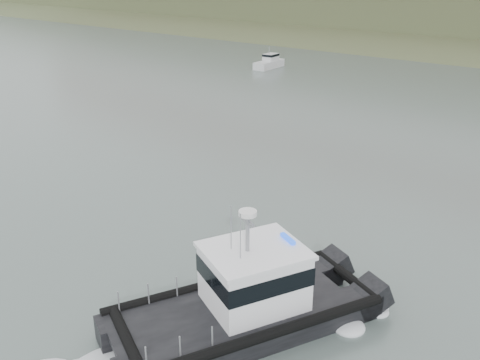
# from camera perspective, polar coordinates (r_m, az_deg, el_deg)

# --- Properties ---
(ground) EXTENTS (400.00, 400.00, 0.00)m
(ground) POSITION_cam_1_polar(r_m,az_deg,el_deg) (30.67, -6.73, -7.57)
(ground) COLOR #4A5853
(ground) RESTS_ON ground
(patrol_boat) EXTENTS (8.98, 12.86, 5.88)m
(patrol_boat) POSITION_cam_1_polar(r_m,az_deg,el_deg) (23.97, 0.68, -12.48)
(patrol_boat) COLOR black
(patrol_boat) RESTS_ON ground
(motorboat) EXTENTS (2.57, 6.34, 3.41)m
(motorboat) POSITION_cam_1_polar(r_m,az_deg,el_deg) (86.33, 3.16, 12.41)
(motorboat) COLOR silver
(motorboat) RESTS_ON ground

